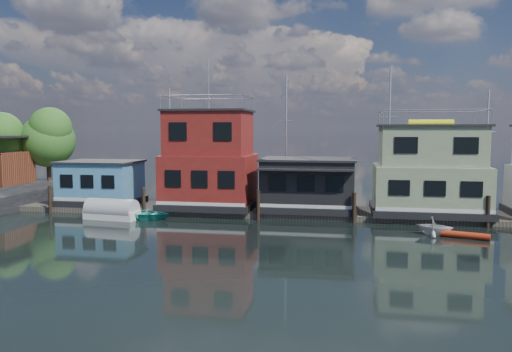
% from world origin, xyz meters
% --- Properties ---
extents(ground, '(160.00, 160.00, 0.00)m').
position_xyz_m(ground, '(0.00, 0.00, 0.00)').
color(ground, black).
rests_on(ground, ground).
extents(dock, '(48.00, 5.00, 0.40)m').
position_xyz_m(dock, '(0.00, 12.00, 0.20)').
color(dock, '#595147').
rests_on(dock, ground).
extents(houseboat_blue, '(6.40, 4.90, 3.66)m').
position_xyz_m(houseboat_blue, '(-18.00, 12.00, 2.21)').
color(houseboat_blue, black).
rests_on(houseboat_blue, dock).
extents(houseboat_red, '(7.40, 5.90, 11.86)m').
position_xyz_m(houseboat_red, '(-8.50, 12.00, 4.10)').
color(houseboat_red, black).
rests_on(houseboat_red, dock).
extents(houseboat_dark, '(7.40, 6.10, 4.06)m').
position_xyz_m(houseboat_dark, '(-0.50, 11.98, 2.42)').
color(houseboat_dark, black).
rests_on(houseboat_dark, dock).
extents(houseboat_green, '(8.40, 5.90, 7.03)m').
position_xyz_m(houseboat_green, '(8.50, 12.00, 3.55)').
color(houseboat_green, black).
rests_on(houseboat_green, dock).
extents(pilings, '(42.28, 0.28, 2.20)m').
position_xyz_m(pilings, '(-0.33, 9.20, 1.10)').
color(pilings, '#2D2116').
rests_on(pilings, ground).
extents(background_masts, '(36.40, 0.16, 12.00)m').
position_xyz_m(background_masts, '(4.76, 18.00, 5.55)').
color(background_masts, silver).
rests_on(background_masts, ground).
extents(dinghy_teal, '(3.94, 2.91, 0.79)m').
position_xyz_m(dinghy_teal, '(-12.33, 7.91, 0.39)').
color(dinghy_teal, teal).
rests_on(dinghy_teal, ground).
extents(red_kayak, '(2.83, 1.25, 0.42)m').
position_xyz_m(red_kayak, '(9.69, 5.27, 0.21)').
color(red_kayak, red).
rests_on(red_kayak, ground).
extents(tarp_runabout, '(4.22, 2.12, 1.64)m').
position_xyz_m(tarp_runabout, '(-14.83, 7.51, 0.61)').
color(tarp_runabout, white).
rests_on(tarp_runabout, ground).
extents(dinghy_white, '(2.76, 2.56, 1.19)m').
position_xyz_m(dinghy_white, '(7.96, 5.92, 0.60)').
color(dinghy_white, silver).
rests_on(dinghy_white, ground).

